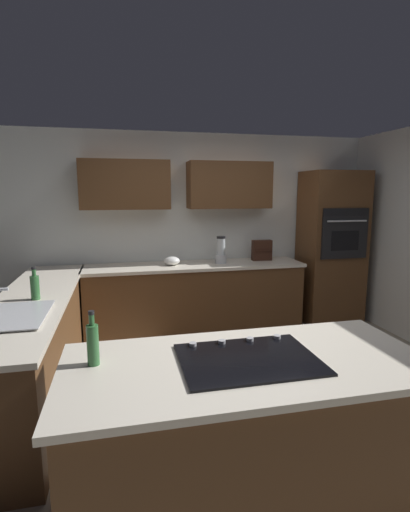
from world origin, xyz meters
The scene contains 16 objects.
ground_plane centered at (0.00, 0.00, 0.00)m, with size 14.00×14.00×0.00m, color #9E937F.
wall_back centered at (0.06, -2.05, 1.44)m, with size 6.00×0.44×2.60m.
lower_cabinets_back centered at (0.10, -1.72, 0.43)m, with size 2.80×0.60×0.86m, color brown.
countertop_back centered at (0.10, -1.72, 0.88)m, with size 2.84×0.64×0.04m, color silver.
lower_cabinets_side centered at (1.82, -0.55, 0.43)m, with size 0.60×2.90×0.86m, color brown.
countertop_side centered at (1.82, -0.55, 0.88)m, with size 0.64×2.94×0.04m, color silver.
island_base centered at (0.36, 1.14, 0.43)m, with size 1.97×0.85×0.86m, color brown.
island_top centered at (0.36, 1.14, 0.88)m, with size 2.05×0.93×0.04m, color silver.
wall_oven centered at (-1.85, -1.72, 1.06)m, with size 0.80×0.66×2.11m.
sink_unit centered at (1.83, 0.06, 0.92)m, with size 0.46×0.70×0.23m.
cooktop centered at (0.36, 1.13, 0.91)m, with size 0.76×0.56×0.03m.
blender centered at (-0.25, -1.72, 1.05)m, with size 0.15×0.15×0.35m.
mixing_bowl centered at (0.40, -1.72, 0.96)m, with size 0.20×0.20×0.11m, color white.
spice_rack centered at (-0.85, -1.80, 1.04)m, with size 0.27×0.11×0.28m.
dish_soap_bottle centered at (1.77, -0.42, 1.02)m, with size 0.07×0.07×0.29m.
oil_bottle centered at (1.20, 1.01, 1.02)m, with size 0.06×0.06×0.30m.
Camera 1 is at (1.03, 3.01, 1.82)m, focal length 26.53 mm.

